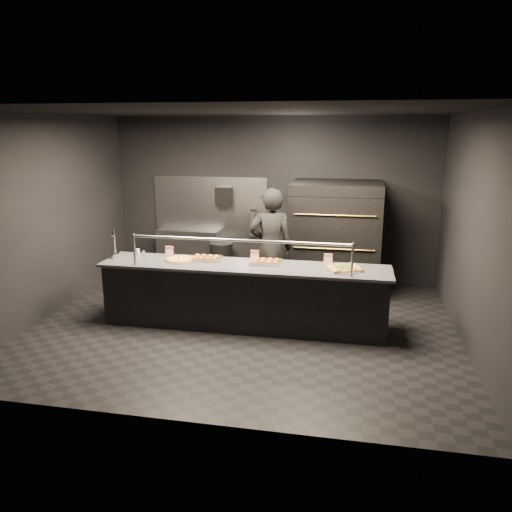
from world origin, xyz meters
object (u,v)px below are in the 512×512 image
round_pizza (181,259)px  slider_tray_b (266,262)px  pizza_oven (335,237)px  trash_bin (221,262)px  worker (271,248)px  towel_dispenser (224,196)px  fire_extinguisher (253,223)px  beer_tap (114,249)px  prep_shelf (189,253)px  square_pizza (344,268)px  slider_tray_a (206,258)px  service_counter (244,295)px

round_pizza → slider_tray_b: size_ratio=1.05×
pizza_oven → round_pizza: size_ratio=4.07×
trash_bin → worker: (1.13, -1.16, 0.59)m
towel_dispenser → fire_extinguisher: (0.55, 0.01, -0.49)m
fire_extinguisher → beer_tap: (-1.60, -2.41, -0.00)m
prep_shelf → fire_extinguisher: fire_extinguisher is taller
square_pizza → round_pizza: bearing=179.3°
prep_shelf → beer_tap: (-0.35, -2.33, 0.61)m
prep_shelf → round_pizza: round_pizza is taller
towel_dispenser → square_pizza: 3.36m
pizza_oven → trash_bin: pizza_oven is taller
fire_extinguisher → slider_tray_a: bearing=-96.3°
slider_tray_a → pizza_oven: bearing=44.2°
beer_tap → square_pizza: (3.35, 0.03, -0.12)m
worker → service_counter: bearing=64.7°
slider_tray_a → trash_bin: slider_tray_a is taller
service_counter → slider_tray_b: 0.58m
round_pizza → trash_bin: bearing=88.6°
prep_shelf → square_pizza: (3.00, -2.30, 0.49)m
prep_shelf → worker: 2.33m
round_pizza → worker: 1.48m
towel_dispenser → beer_tap: (-1.05, -2.40, -0.49)m
prep_shelf → slider_tray_a: bearing=-65.3°
slider_tray_b → square_pizza: (1.10, -0.10, -0.01)m
pizza_oven → slider_tray_a: pizza_oven is taller
square_pizza → trash_bin: size_ratio=0.73×
trash_bin → slider_tray_a: bearing=-81.3°
prep_shelf → trash_bin: 0.73m
service_counter → worker: size_ratio=2.16×
fire_extinguisher → slider_tray_b: 2.36m
slider_tray_a → worker: bearing=44.4°
fire_extinguisher → square_pizza: fire_extinguisher is taller
square_pizza → fire_extinguisher: bearing=126.4°
slider_tray_b → service_counter: bearing=-156.5°
fire_extinguisher → round_pizza: size_ratio=1.08×
round_pizza → slider_tray_b: (1.25, 0.07, 0.01)m
square_pizza → trash_bin: bearing=137.7°
prep_shelf → slider_tray_b: (1.90, -2.19, 0.50)m
towel_dispenser → round_pizza: towel_dispenser is taller
fire_extinguisher → trash_bin: fire_extinguisher is taller
fire_extinguisher → square_pizza: bearing=-53.6°
service_counter → trash_bin: (-0.90, 2.12, -0.11)m
service_counter → towel_dispenser: bearing=110.6°
worker → beer_tap: bearing=11.9°
slider_tray_a → worker: worker is taller
pizza_oven → square_pizza: (0.20, -1.87, -0.03)m
towel_dispenser → trash_bin: bearing=-90.0°
worker → pizza_oven: bearing=-148.1°
pizza_oven → fire_extinguisher: 1.63m
slider_tray_b → square_pizza: 1.11m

